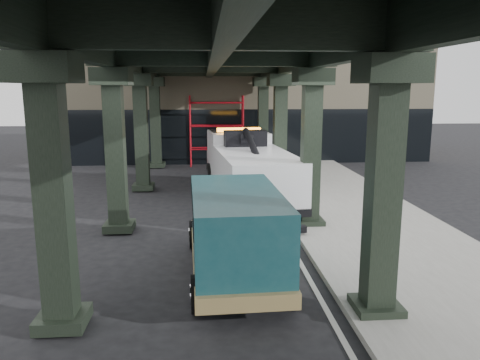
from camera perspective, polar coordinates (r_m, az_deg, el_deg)
name	(u,v)px	position (r m, az deg, el deg)	size (l,w,h in m)	color
ground	(232,250)	(13.08, -1.00, -8.59)	(90.00, 90.00, 0.00)	black
sidewalk	(366,224)	(15.82, 15.11, -5.17)	(5.00, 40.00, 0.15)	gray
lane_stripe	(281,228)	(15.15, 5.01, -5.82)	(0.12, 38.00, 0.01)	silver
viaduct	(214,52)	(14.33, -3.23, 15.31)	(7.40, 32.00, 6.40)	black
building	(243,94)	(32.41, 0.42, 10.42)	(22.00, 10.00, 8.00)	#C6B793
scaffolding	(217,129)	(27.04, -2.88, 6.24)	(3.08, 0.88, 4.00)	red
tow_truck	(247,165)	(18.50, 0.84, 1.79)	(3.24, 8.98, 2.88)	black
towed_van	(235,230)	(10.97, -0.64, -6.15)	(2.30, 5.37, 2.15)	#133F45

